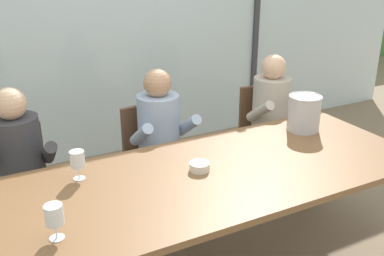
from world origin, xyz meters
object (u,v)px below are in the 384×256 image
at_px(wine_glass_by_left_taster, 77,160).
at_px(wine_glass_near_bucket, 54,216).
at_px(ice_bucket_primary, 304,113).
at_px(chair_left_of_center, 153,151).
at_px(person_pale_blue_shirt, 163,138).
at_px(tasting_bowl, 200,167).
at_px(chair_center, 265,127).
at_px(chair_near_curtain, 18,180).
at_px(dining_table, 219,180).
at_px(person_charcoal_jacket, 20,166).
at_px(person_beige_jumper, 275,115).

relative_size(wine_glass_by_left_taster, wine_glass_near_bucket, 1.00).
bearing_deg(wine_glass_by_left_taster, ice_bucket_primary, -0.36).
bearing_deg(chair_left_of_center, person_pale_blue_shirt, -91.90).
xyz_separation_m(tasting_bowl, wine_glass_by_left_taster, (-0.66, 0.23, 0.10)).
relative_size(chair_center, person_pale_blue_shirt, 0.73).
relative_size(ice_bucket_primary, wine_glass_near_bucket, 1.51).
distance_m(ice_bucket_primary, tasting_bowl, 1.01).
bearing_deg(chair_near_curtain, chair_center, 2.10).
distance_m(chair_near_curtain, ice_bucket_primary, 2.08).
height_order(chair_left_of_center, chair_center, same).
xyz_separation_m(dining_table, wine_glass_near_bucket, (-1.00, -0.23, 0.18)).
relative_size(chair_near_curtain, wine_glass_by_left_taster, 4.96).
bearing_deg(chair_center, chair_near_curtain, -172.89).
relative_size(chair_left_of_center, tasting_bowl, 7.04).
relative_size(person_charcoal_jacket, wine_glass_near_bucket, 6.79).
distance_m(person_beige_jumper, wine_glass_near_bucket, 2.29).
xyz_separation_m(person_charcoal_jacket, tasting_bowl, (0.93, -0.74, 0.11)).
distance_m(person_beige_jumper, wine_glass_by_left_taster, 1.89).
bearing_deg(dining_table, ice_bucket_primary, 17.41).
bearing_deg(chair_left_of_center, wine_glass_by_left_taster, -145.53).
relative_size(chair_left_of_center, ice_bucket_primary, 3.29).
xyz_separation_m(ice_bucket_primary, wine_glass_by_left_taster, (-1.64, 0.01, -0.01)).
bearing_deg(person_charcoal_jacket, chair_near_curtain, 99.79).
distance_m(chair_left_of_center, person_charcoal_jacket, 1.03).
bearing_deg(tasting_bowl, person_charcoal_jacket, 141.57).
distance_m(person_pale_blue_shirt, wine_glass_by_left_taster, 0.93).
bearing_deg(wine_glass_by_left_taster, chair_near_curtain, 113.26).
distance_m(dining_table, person_beige_jumper, 1.31).
relative_size(dining_table, person_beige_jumper, 2.17).
height_order(dining_table, chair_near_curtain, chair_near_curtain).
relative_size(person_pale_blue_shirt, person_beige_jumper, 1.00).
bearing_deg(chair_left_of_center, dining_table, -96.15).
height_order(chair_left_of_center, person_charcoal_jacket, person_charcoal_jacket).
relative_size(chair_left_of_center, wine_glass_by_left_taster, 4.96).
relative_size(person_pale_blue_shirt, wine_glass_by_left_taster, 6.79).
xyz_separation_m(chair_left_of_center, person_charcoal_jacket, (-1.00, -0.16, 0.17)).
bearing_deg(wine_glass_near_bucket, wine_glass_by_left_taster, 65.82).
relative_size(ice_bucket_primary, wine_glass_by_left_taster, 1.51).
distance_m(chair_near_curtain, tasting_bowl, 1.34).
distance_m(dining_table, chair_near_curtain, 1.43).
bearing_deg(chair_near_curtain, tasting_bowl, -41.55).
distance_m(chair_left_of_center, ice_bucket_primary, 1.20).
height_order(person_pale_blue_shirt, tasting_bowl, person_pale_blue_shirt).
xyz_separation_m(dining_table, person_charcoal_jacket, (-1.03, 0.80, -0.02)).
xyz_separation_m(person_beige_jumper, ice_bucket_primary, (-0.16, -0.52, 0.22)).
height_order(chair_near_curtain, chair_center, same).
xyz_separation_m(chair_left_of_center, person_pale_blue_shirt, (0.02, -0.16, 0.17)).
relative_size(chair_near_curtain, chair_center, 1.00).
bearing_deg(chair_left_of_center, ice_bucket_primary, -44.96).
relative_size(chair_near_curtain, person_beige_jumper, 0.73).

